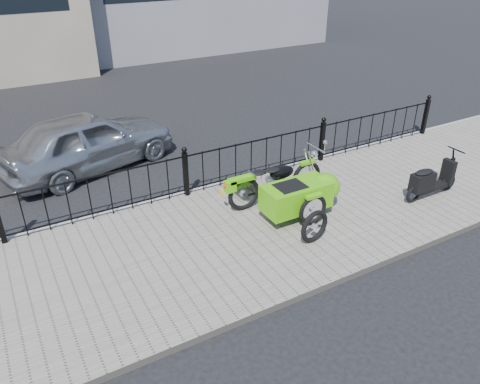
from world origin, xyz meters
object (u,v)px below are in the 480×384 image
motorcycle_sidecar (300,191)px  sedan_car (88,141)px  spare_tire (314,226)px  scooter (430,181)px

motorcycle_sidecar → sedan_car: (-2.97, 4.24, 0.10)m
spare_tire → sedan_car: 5.81m
sedan_car → motorcycle_sidecar: bearing=-160.8°
scooter → spare_tire: scooter is taller
motorcycle_sidecar → sedan_car: sedan_car is taller
scooter → sedan_car: size_ratio=0.35×
motorcycle_sidecar → scooter: 2.78m
scooter → motorcycle_sidecar: bearing=162.6°
scooter → spare_tire: 3.02m
motorcycle_sidecar → spare_tire: size_ratio=3.68×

